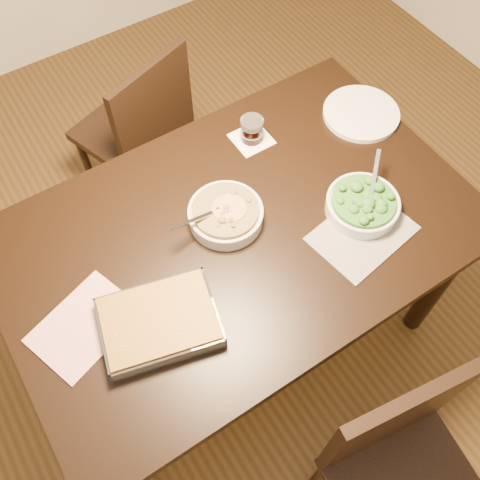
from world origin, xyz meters
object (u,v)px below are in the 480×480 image
Objects in this scene: stew_bowl at (226,214)px; broccoli_bowl at (363,204)px; wine_tumbler at (252,129)px; table at (239,246)px; baking_dish at (159,322)px; chair_near at (402,467)px; chair_far at (141,128)px; dinner_plate at (361,113)px.

broccoli_bowl is at bearing -28.12° from stew_bowl.
broccoli_bowl is 2.61× the size of wine_tumbler.
table is at bearing -129.63° from wine_tumbler.
wine_tumbler is (0.24, 0.22, 0.02)m from stew_bowl.
stew_bowl is 0.71× the size of baking_dish.
chair_near is (-0.18, -1.03, -0.32)m from wine_tumbler.
broccoli_bowl is 1.03m from chair_far.
dinner_plate is at bearing 10.37° from stew_bowl.
baking_dish is 4.14× the size of wine_tumbler.
broccoli_bowl is 0.43m from wine_tumbler.
table is 0.14m from stew_bowl.
dinner_plate is 0.30× the size of chair_near.
broccoli_bowl is at bearing -22.07° from table.
baking_dish is at bearing -143.64° from wine_tumbler.
chair_near is 1.03× the size of chair_far.
broccoli_bowl is at bearing 89.77° from chair_far.
baking_dish is 0.70m from wine_tumbler.
chair_near reaches higher than chair_far.
chair_near is at bearing -99.68° from wine_tumbler.
broccoli_bowl is (0.35, -0.14, 0.13)m from table.
baking_dish is at bearing 49.36° from chair_far.
table is at bearing -76.33° from stew_bowl.
chair_near is (0.39, -0.62, -0.30)m from baking_dish.
broccoli_bowl is at bearing -73.97° from wine_tumbler.
broccoli_bowl is 0.69m from baking_dish.
baking_dish is at bearing -179.95° from broccoli_bowl.
wine_tumbler is at bearing 163.28° from dinner_plate.
wine_tumbler is at bearing 42.94° from stew_bowl.
baking_dish is 0.79m from chair_near.
stew_bowl is 2.95× the size of wine_tumbler.
chair_near is (0.06, -0.81, -0.31)m from stew_bowl.
stew_bowl is 0.62m from dinner_plate.
dinner_plate is (0.25, 0.30, -0.02)m from broccoli_bowl.
chair_near is at bearing -85.48° from stew_bowl.
baking_dish is (-0.33, -0.19, -0.00)m from stew_bowl.
table is 0.81m from chair_far.
chair_near is 1.55m from chair_far.
broccoli_bowl is 0.26× the size of chair_near.
broccoli_bowl is at bearing 72.49° from chair_near.
baking_dish is (-0.69, -0.00, -0.00)m from broccoli_bowl.
broccoli_bowl is (0.36, -0.19, -0.00)m from stew_bowl.
chair_near reaches higher than stew_bowl.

